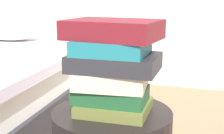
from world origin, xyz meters
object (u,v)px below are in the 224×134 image
(book_forest, at_px, (110,94))
(book_teal, at_px, (113,47))
(book_olive, at_px, (114,107))
(book_maroon, at_px, (113,30))
(book_cream, at_px, (113,78))
(book_charcoal, at_px, (114,63))

(book_forest, relative_size, book_teal, 1.03)
(book_olive, xyz_separation_m, book_maroon, (-0.01, 0.01, 0.26))
(book_olive, height_order, book_cream, book_cream)
(book_forest, bearing_deg, book_cream, 59.19)
(book_charcoal, relative_size, book_maroon, 0.96)
(book_olive, bearing_deg, book_forest, -162.41)
(book_cream, xyz_separation_m, book_teal, (0.00, -0.00, 0.11))
(book_cream, bearing_deg, book_forest, -124.61)
(book_cream, relative_size, book_maroon, 0.77)
(book_olive, distance_m, book_cream, 0.10)
(book_forest, bearing_deg, book_charcoal, 29.22)
(book_forest, distance_m, book_cream, 0.05)
(book_cream, xyz_separation_m, book_charcoal, (0.01, -0.00, 0.05))
(book_forest, distance_m, book_charcoal, 0.11)
(book_forest, bearing_deg, book_teal, 54.62)
(book_cream, distance_m, book_teal, 0.11)
(book_forest, height_order, book_charcoal, book_charcoal)
(book_charcoal, bearing_deg, book_cream, 141.47)
(book_olive, xyz_separation_m, book_forest, (-0.01, -0.00, 0.04))
(book_forest, distance_m, book_maroon, 0.21)
(book_cream, relative_size, book_teal, 1.00)
(book_olive, height_order, book_maroon, book_maroon)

